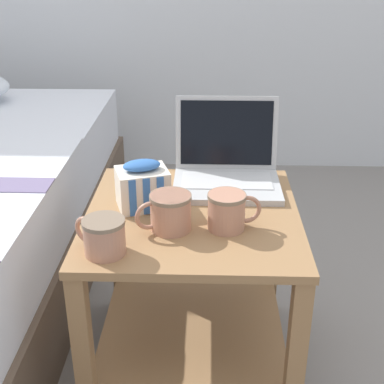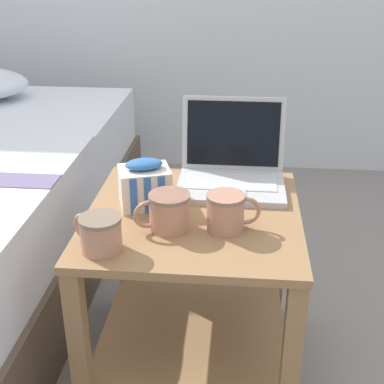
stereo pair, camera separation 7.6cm
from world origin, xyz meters
name	(u,v)px [view 1 (the left image)]	position (x,y,z in m)	size (l,w,h in m)	color
ground_plane	(192,360)	(0.00, 0.00, 0.00)	(8.00, 8.00, 0.00)	gray
bedside_table	(193,270)	(0.00, 0.00, 0.33)	(0.57, 0.59, 0.51)	#997047
laptop	(227,168)	(0.09, 0.19, 0.56)	(0.31, 0.27, 0.24)	#B7BABC
mug_front_left	(228,209)	(0.09, -0.08, 0.56)	(0.14, 0.10, 0.09)	tan
mug_front_right	(103,234)	(-0.20, -0.21, 0.56)	(0.13, 0.10, 0.09)	tan
mug_mid_center	(170,210)	(-0.05, -0.09, 0.56)	(0.14, 0.10, 0.09)	tan
snack_bag	(143,186)	(-0.13, 0.03, 0.57)	(0.16, 0.14, 0.13)	silver
cell_phone	(145,180)	(-0.15, 0.20, 0.52)	(0.09, 0.14, 0.01)	black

